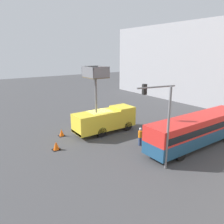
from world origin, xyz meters
TOP-DOWN VIEW (x-y plane):
  - ground_plane at (0.00, 0.00)m, footprint 120.00×120.00m
  - building_backdrop_far at (0.00, 24.56)m, footprint 44.00×10.00m
  - utility_truck at (0.68, 0.48)m, footprint 2.34×7.08m
  - city_bus at (8.83, 5.67)m, footprint 2.43×12.07m
  - traffic_light_pole at (8.84, 0.19)m, footprint 3.69×3.44m
  - road_worker_near_truck at (-1.32, -2.22)m, footprint 0.38×0.38m
  - road_worker_directing at (5.64, 1.27)m, footprint 0.38×0.38m
  - traffic_cone_near_truck at (-1.00, -4.01)m, footprint 0.67×0.67m
  - traffic_cone_mid_road at (1.97, -5.80)m, footprint 0.67×0.67m
  - traffic_cone_far_side at (1.90, -5.71)m, footprint 0.63×0.63m

SIDE VIEW (x-z plane):
  - ground_plane at x=0.00m, z-range 0.00..0.00m
  - traffic_cone_far_side at x=1.90m, z-range -0.02..0.69m
  - traffic_cone_near_truck at x=-1.00m, z-range -0.02..0.75m
  - traffic_cone_mid_road at x=1.97m, z-range -0.02..0.75m
  - road_worker_directing at x=5.64m, z-range 0.00..1.80m
  - road_worker_near_truck at x=-1.32m, z-range 0.01..1.89m
  - utility_truck at x=0.68m, z-range -2.03..5.31m
  - city_bus at x=8.83m, z-range 0.28..3.24m
  - traffic_light_pole at x=8.84m, z-range 1.13..7.56m
  - building_backdrop_far at x=0.00m, z-range 0.00..13.67m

